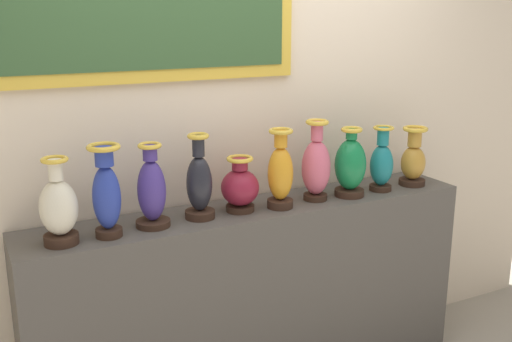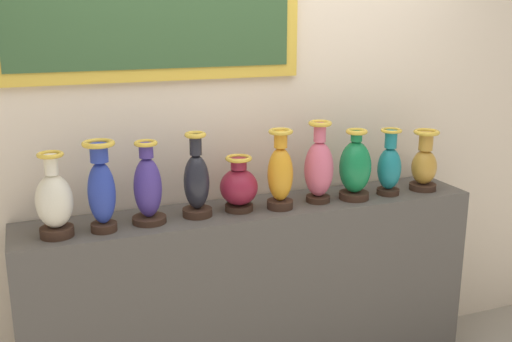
% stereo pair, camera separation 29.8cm
% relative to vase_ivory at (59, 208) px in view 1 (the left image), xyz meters
% --- Properties ---
extents(display_shelf, '(2.34, 0.38, 1.01)m').
position_rel_vase_ivory_xyz_m(display_shelf, '(0.96, 0.06, -0.66)').
color(display_shelf, '#4C4742').
rests_on(display_shelf, ground_plane).
extents(back_wall, '(4.40, 0.14, 2.89)m').
position_rel_vase_ivory_xyz_m(back_wall, '(0.94, 0.31, 0.30)').
color(back_wall, beige).
rests_on(back_wall, ground_plane).
extents(vase_ivory, '(0.16, 0.16, 0.38)m').
position_rel_vase_ivory_xyz_m(vase_ivory, '(0.00, 0.00, 0.00)').
color(vase_ivory, '#382319').
rests_on(vase_ivory, display_shelf).
extents(vase_cobalt, '(0.14, 0.14, 0.41)m').
position_rel_vase_ivory_xyz_m(vase_cobalt, '(0.20, -0.01, 0.04)').
color(vase_cobalt, '#382319').
rests_on(vase_cobalt, display_shelf).
extents(vase_indigo, '(0.16, 0.16, 0.39)m').
position_rel_vase_ivory_xyz_m(vase_indigo, '(0.41, 0.03, 0.01)').
color(vase_indigo, '#382319').
rests_on(vase_indigo, display_shelf).
extents(vase_onyx, '(0.14, 0.14, 0.41)m').
position_rel_vase_ivory_xyz_m(vase_onyx, '(0.65, 0.04, 0.01)').
color(vase_onyx, '#382319').
rests_on(vase_onyx, display_shelf).
extents(vase_burgundy, '(0.19, 0.19, 0.28)m').
position_rel_vase_ivory_xyz_m(vase_burgundy, '(0.86, 0.05, -0.03)').
color(vase_burgundy, '#382319').
rests_on(vase_burgundy, display_shelf).
extents(vase_amber, '(0.13, 0.13, 0.40)m').
position_rel_vase_ivory_xyz_m(vase_amber, '(1.06, 0.00, 0.02)').
color(vase_amber, '#382319').
rests_on(vase_amber, display_shelf).
extents(vase_rose, '(0.15, 0.15, 0.42)m').
position_rel_vase_ivory_xyz_m(vase_rose, '(1.29, 0.03, 0.03)').
color(vase_rose, '#382319').
rests_on(vase_rose, display_shelf).
extents(vase_emerald, '(0.17, 0.17, 0.37)m').
position_rel_vase_ivory_xyz_m(vase_emerald, '(1.49, 0.01, 0.01)').
color(vase_emerald, '#382319').
rests_on(vase_emerald, display_shelf).
extents(vase_teal, '(0.13, 0.13, 0.36)m').
position_rel_vase_ivory_xyz_m(vase_teal, '(1.70, 0.01, -0.00)').
color(vase_teal, '#382319').
rests_on(vase_teal, display_shelf).
extents(vase_ochre, '(0.15, 0.15, 0.33)m').
position_rel_vase_ivory_xyz_m(vase_ochre, '(1.93, 0.02, -0.01)').
color(vase_ochre, '#382319').
rests_on(vase_ochre, display_shelf).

